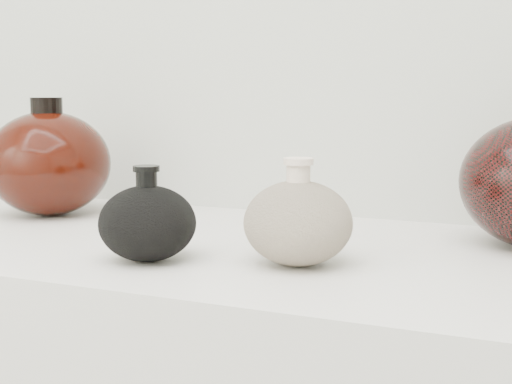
% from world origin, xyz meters
% --- Properties ---
extents(black_gourd_vase, '(0.12, 0.12, 0.11)m').
position_xyz_m(black_gourd_vase, '(-0.08, 0.82, 0.94)').
color(black_gourd_vase, black).
rests_on(black_gourd_vase, display_counter).
extents(cream_gourd_vase, '(0.16, 0.16, 0.12)m').
position_xyz_m(cream_gourd_vase, '(0.09, 0.87, 0.95)').
color(cream_gourd_vase, beige).
rests_on(cream_gourd_vase, display_counter).
extents(left_round_pot, '(0.24, 0.24, 0.19)m').
position_xyz_m(left_round_pot, '(-0.39, 1.03, 0.98)').
color(left_round_pot, black).
rests_on(left_round_pot, display_counter).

